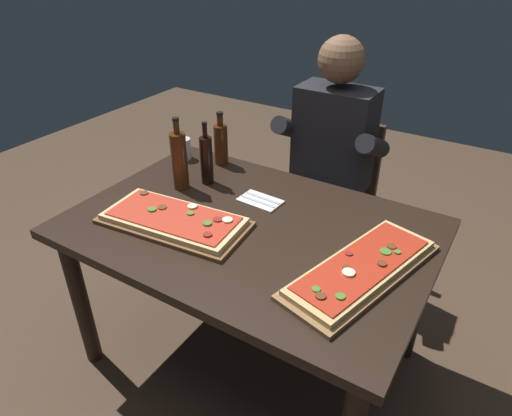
% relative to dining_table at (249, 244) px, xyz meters
% --- Properties ---
extents(ground_plane, '(6.40, 6.40, 0.00)m').
position_rel_dining_table_xyz_m(ground_plane, '(0.00, 0.00, -0.64)').
color(ground_plane, '#4C3828').
extents(dining_table, '(1.40, 0.96, 0.74)m').
position_rel_dining_table_xyz_m(dining_table, '(0.00, 0.00, 0.00)').
color(dining_table, black).
rests_on(dining_table, ground_plane).
extents(pizza_rectangular_front, '(0.61, 0.33, 0.05)m').
position_rel_dining_table_xyz_m(pizza_rectangular_front, '(-0.25, -0.15, 0.12)').
color(pizza_rectangular_front, brown).
rests_on(pizza_rectangular_front, dining_table).
extents(pizza_rectangular_left, '(0.39, 0.67, 0.05)m').
position_rel_dining_table_xyz_m(pizza_rectangular_left, '(0.48, -0.05, 0.11)').
color(pizza_rectangular_left, olive).
rests_on(pizza_rectangular_left, dining_table).
extents(wine_bottle_dark, '(0.06, 0.06, 0.29)m').
position_rel_dining_table_xyz_m(wine_bottle_dark, '(-0.35, 0.20, 0.21)').
color(wine_bottle_dark, black).
rests_on(wine_bottle_dark, dining_table).
extents(oil_bottle_amber, '(0.07, 0.07, 0.33)m').
position_rel_dining_table_xyz_m(oil_bottle_amber, '(-0.42, 0.10, 0.23)').
color(oil_bottle_amber, '#47230F').
rests_on(oil_bottle_amber, dining_table).
extents(vinegar_bottle_green, '(0.07, 0.07, 0.26)m').
position_rel_dining_table_xyz_m(vinegar_bottle_green, '(-0.42, 0.40, 0.20)').
color(vinegar_bottle_green, '#47230F').
rests_on(vinegar_bottle_green, dining_table).
extents(tumbler_near_camera, '(0.07, 0.07, 0.11)m').
position_rel_dining_table_xyz_m(tumbler_near_camera, '(-0.61, 0.34, 0.15)').
color(tumbler_near_camera, silver).
rests_on(tumbler_near_camera, dining_table).
extents(napkin_cutlery_set, '(0.19, 0.12, 0.01)m').
position_rel_dining_table_xyz_m(napkin_cutlery_set, '(-0.06, 0.17, 0.10)').
color(napkin_cutlery_set, white).
rests_on(napkin_cutlery_set, dining_table).
extents(diner_chair, '(0.44, 0.44, 0.87)m').
position_rel_dining_table_xyz_m(diner_chair, '(0.01, 0.86, -0.16)').
color(diner_chair, '#3D2B1E').
rests_on(diner_chair, ground_plane).
extents(seated_diner, '(0.53, 0.41, 1.33)m').
position_rel_dining_table_xyz_m(seated_diner, '(0.01, 0.74, 0.10)').
color(seated_diner, '#23232D').
rests_on(seated_diner, ground_plane).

